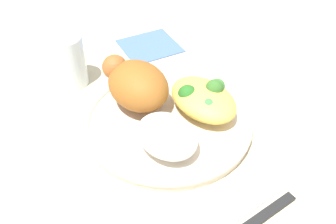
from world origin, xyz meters
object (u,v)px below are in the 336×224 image
at_px(roasted_chicken, 136,84).
at_px(napkin, 150,46).
at_px(plate, 168,121).
at_px(fork, 248,209).
at_px(water_glass, 68,61).
at_px(rice_pile, 167,136).
at_px(mac_cheese_with_broccoli, 203,98).

bearing_deg(roasted_chicken, napkin, -40.00).
bearing_deg(napkin, plate, 152.50).
bearing_deg(napkin, roasted_chicken, 140.00).
height_order(fork, water_glass, water_glass).
xyz_separation_m(rice_pile, napkin, (0.24, -0.14, -0.03)).
xyz_separation_m(mac_cheese_with_broccoli, water_glass, (0.20, 0.12, 0.01)).
xyz_separation_m(plate, fork, (-0.17, 0.01, -0.01)).
height_order(plate, rice_pile, rice_pile).
bearing_deg(napkin, fork, 162.94).
bearing_deg(roasted_chicken, mac_cheese_with_broccoli, -136.00).
distance_m(plate, mac_cheese_with_broccoli, 0.06).
relative_size(mac_cheese_with_broccoli, water_glass, 1.31).
height_order(roasted_chicken, water_glass, water_glass).
bearing_deg(fork, mac_cheese_with_broccoli, -21.58).
xyz_separation_m(roasted_chicken, fork, (-0.23, -0.01, -0.05)).
bearing_deg(plate, napkin, -27.50).
height_order(plate, water_glass, water_glass).
relative_size(water_glass, napkin, 0.83).
height_order(plate, roasted_chicken, roasted_chicken).
relative_size(roasted_chicken, water_glass, 1.32).
relative_size(plate, roasted_chicken, 2.14).
relative_size(mac_cheese_with_broccoli, napkin, 1.09).
bearing_deg(rice_pile, napkin, -29.51).
distance_m(plate, fork, 0.17).
bearing_deg(plate, fork, 176.55).
xyz_separation_m(fork, water_glass, (0.36, 0.06, 0.04)).
distance_m(rice_pile, napkin, 0.28).
bearing_deg(mac_cheese_with_broccoli, rice_pile, 108.39).
relative_size(roasted_chicken, rice_pile, 1.24).
relative_size(fork, napkin, 1.37).
bearing_deg(fork, napkin, -17.06).
xyz_separation_m(plate, rice_pile, (-0.04, 0.03, 0.03)).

